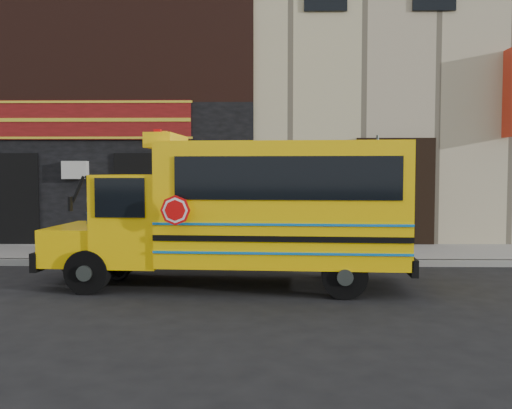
{
  "coord_description": "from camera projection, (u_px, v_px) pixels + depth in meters",
  "views": [
    {
      "loc": [
        0.3,
        -10.64,
        2.22
      ],
      "look_at": [
        0.12,
        1.85,
        1.49
      ],
      "focal_mm": 40.0,
      "sensor_mm": 36.0,
      "label": 1
    }
  ],
  "objects": [
    {
      "name": "building",
      "position": [
        255.0,
        64.0,
        20.83
      ],
      "size": [
        20.0,
        10.7,
        12.0
      ],
      "color": "tan",
      "rests_on": "sidewalk"
    },
    {
      "name": "school_bus",
      "position": [
        248.0,
        208.0,
        10.92
      ],
      "size": [
        7.03,
        2.63,
        2.92
      ],
      "color": "black",
      "rests_on": "ground"
    },
    {
      "name": "bicycle",
      "position": [
        93.0,
        252.0,
        11.66
      ],
      "size": [
        1.93,
        1.21,
        1.12
      ],
      "primitive_type": "imported",
      "rotation": [
        0.0,
        0.0,
        1.17
      ],
      "color": "black",
      "rests_on": "ground"
    },
    {
      "name": "sign_pole",
      "position": [
        377.0,
        193.0,
        13.71
      ],
      "size": [
        0.08,
        0.27,
        3.08
      ],
      "color": "#393F3B",
      "rests_on": "ground"
    },
    {
      "name": "cyclist",
      "position": [
        96.0,
        238.0,
        11.7
      ],
      "size": [
        0.65,
        0.73,
        1.69
      ],
      "primitive_type": "imported",
      "rotation": [
        0.0,
        0.0,
        1.07
      ],
      "color": "black",
      "rests_on": "ground"
    },
    {
      "name": "curb",
      "position": [
        251.0,
        263.0,
        13.34
      ],
      "size": [
        40.0,
        0.2,
        0.15
      ],
      "primitive_type": "cube",
      "color": "gray",
      "rests_on": "ground"
    },
    {
      "name": "sidewalk",
      "position": [
        253.0,
        253.0,
        14.84
      ],
      "size": [
        40.0,
        3.0,
        0.15
      ],
      "primitive_type": "cube",
      "color": "gray",
      "rests_on": "ground"
    },
    {
      "name": "ground",
      "position": [
        248.0,
        289.0,
        10.75
      ],
      "size": [
        120.0,
        120.0,
        0.0
      ],
      "primitive_type": "plane",
      "color": "black",
      "rests_on": "ground"
    }
  ]
}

